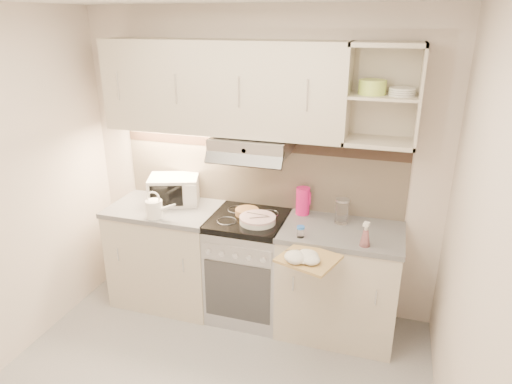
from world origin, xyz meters
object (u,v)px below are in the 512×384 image
at_px(glass_jar, 342,211).
at_px(cutting_board, 309,259).
at_px(electric_range, 249,266).
at_px(spray_bottle, 365,236).
at_px(watering_can, 155,208).
at_px(plate_stack, 258,220).
at_px(microwave, 174,190).
at_px(pink_pitcher, 303,201).

height_order(glass_jar, cutting_board, glass_jar).
distance_m(electric_range, spray_bottle, 1.09).
bearing_deg(watering_can, spray_bottle, -1.77).
distance_m(electric_range, plate_stack, 0.49).
bearing_deg(spray_bottle, cutting_board, -132.98).
distance_m(microwave, plate_stack, 0.84).
xyz_separation_m(spray_bottle, cutting_board, (-0.35, -0.25, -0.11)).
xyz_separation_m(glass_jar, spray_bottle, (0.21, -0.34, -0.02)).
height_order(electric_range, glass_jar, glass_jar).
relative_size(plate_stack, pink_pitcher, 1.26).
height_order(microwave, spray_bottle, microwave).
xyz_separation_m(watering_can, glass_jar, (1.44, 0.34, 0.02)).
bearing_deg(watering_can, cutting_board, -12.58).
distance_m(microwave, watering_can, 0.34).
height_order(watering_can, glass_jar, watering_can).
height_order(electric_range, pink_pitcher, pink_pitcher).
bearing_deg(microwave, pink_pitcher, -15.23).
bearing_deg(plate_stack, watering_can, -170.02).
bearing_deg(pink_pitcher, microwave, -178.97).
height_order(electric_range, plate_stack, plate_stack).
bearing_deg(pink_pitcher, electric_range, -156.74).
bearing_deg(microwave, electric_range, -28.83).
height_order(microwave, plate_stack, microwave).
bearing_deg(cutting_board, pink_pitcher, 123.68).
bearing_deg(microwave, spray_bottle, -31.09).
xyz_separation_m(watering_can, plate_stack, (0.81, 0.14, -0.05)).
relative_size(microwave, spray_bottle, 2.47).
bearing_deg(electric_range, cutting_board, -38.63).
height_order(microwave, pink_pitcher, microwave).
xyz_separation_m(pink_pitcher, glass_jar, (0.32, -0.08, -0.01)).
distance_m(electric_range, glass_jar, 0.92).
bearing_deg(spray_bottle, watering_can, -168.32).
xyz_separation_m(plate_stack, spray_bottle, (0.83, -0.14, 0.05)).
bearing_deg(plate_stack, electric_range, 143.00).
bearing_deg(pink_pitcher, cutting_board, -77.85).
relative_size(microwave, pink_pitcher, 2.18).
bearing_deg(spray_bottle, glass_jar, 133.55).
relative_size(pink_pitcher, glass_jar, 1.13).
bearing_deg(spray_bottle, electric_range, 178.44).
relative_size(watering_can, spray_bottle, 1.31).
xyz_separation_m(watering_can, cutting_board, (1.30, -0.25, -0.11)).
distance_m(glass_jar, spray_bottle, 0.40).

